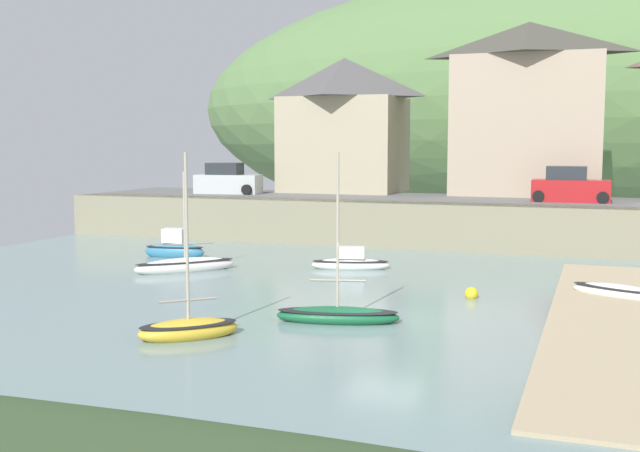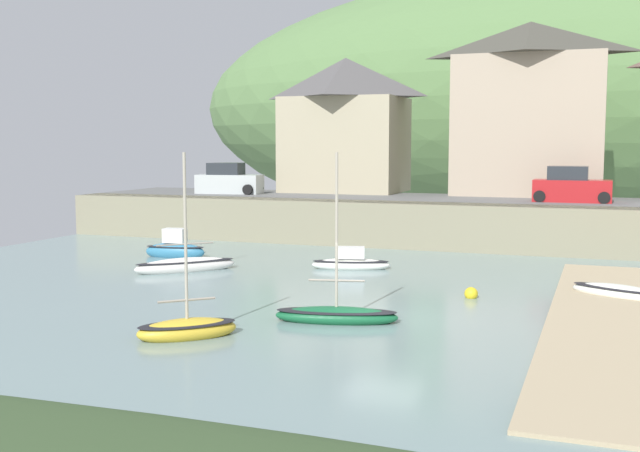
{
  "view_description": "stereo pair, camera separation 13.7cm",
  "coord_description": "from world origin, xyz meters",
  "px_view_note": "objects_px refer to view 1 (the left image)",
  "views": [
    {
      "loc": [
        6.46,
        -23.8,
        5.57
      ],
      "look_at": [
        -4.38,
        6.09,
        2.19
      ],
      "focal_mm": 43.64,
      "sensor_mm": 36.0,
      "label": 1
    },
    {
      "loc": [
        6.59,
        -23.75,
        5.57
      ],
      "look_at": [
        -4.38,
        6.09,
        2.19
      ],
      "focal_mm": 43.64,
      "sensor_mm": 36.0,
      "label": 2
    }
  ],
  "objects_px": {
    "sailboat_white_hull": "(185,265)",
    "fishing_boat_green": "(351,263)",
    "sailboat_blue_trim": "(189,328)",
    "mooring_buoy": "(471,294)",
    "sailboat_nearest_shore": "(620,292)",
    "waterfront_building_left": "(344,124)",
    "waterfront_building_centre": "(527,108)",
    "motorboat_with_cabin": "(338,314)",
    "parked_car_near_slipway": "(228,181)",
    "rowboat_small_beached": "(174,249)",
    "parked_car_by_wall": "(570,187)"
  },
  "relations": [
    {
      "from": "waterfront_building_left",
      "to": "fishing_boat_green",
      "type": "xyz_separation_m",
      "value": [
        5.66,
        -16.26,
        -6.58
      ]
    },
    {
      "from": "sailboat_nearest_shore",
      "to": "parked_car_near_slipway",
      "type": "height_order",
      "value": "parked_car_near_slipway"
    },
    {
      "from": "motorboat_with_cabin",
      "to": "parked_car_by_wall",
      "type": "relative_size",
      "value": 1.33
    },
    {
      "from": "sailboat_blue_trim",
      "to": "parked_car_near_slipway",
      "type": "height_order",
      "value": "sailboat_blue_trim"
    },
    {
      "from": "parked_car_near_slipway",
      "to": "mooring_buoy",
      "type": "height_order",
      "value": "parked_car_near_slipway"
    },
    {
      "from": "parked_car_by_wall",
      "to": "parked_car_near_slipway",
      "type": "bearing_deg",
      "value": 179.99
    },
    {
      "from": "waterfront_building_centre",
      "to": "motorboat_with_cabin",
      "type": "xyz_separation_m",
      "value": [
        -3.26,
        -26.3,
        -7.47
      ]
    },
    {
      "from": "waterfront_building_left",
      "to": "waterfront_building_centre",
      "type": "relative_size",
      "value": 0.84
    },
    {
      "from": "sailboat_blue_trim",
      "to": "mooring_buoy",
      "type": "bearing_deg",
      "value": 8.86
    },
    {
      "from": "sailboat_white_hull",
      "to": "rowboat_small_beached",
      "type": "xyz_separation_m",
      "value": [
        -2.66,
        3.6,
        0.13
      ]
    },
    {
      "from": "sailboat_blue_trim",
      "to": "parked_car_near_slipway",
      "type": "distance_m",
      "value": 27.73
    },
    {
      "from": "sailboat_nearest_shore",
      "to": "motorboat_with_cabin",
      "type": "relative_size",
      "value": 0.69
    },
    {
      "from": "sailboat_white_hull",
      "to": "waterfront_building_centre",
      "type": "bearing_deg",
      "value": 10.44
    },
    {
      "from": "waterfront_building_centre",
      "to": "sailboat_nearest_shore",
      "type": "xyz_separation_m",
      "value": [
        5.17,
        -19.25,
        -7.5
      ]
    },
    {
      "from": "waterfront_building_left",
      "to": "mooring_buoy",
      "type": "distance_m",
      "value": 25.02
    },
    {
      "from": "parked_car_near_slipway",
      "to": "mooring_buoy",
      "type": "xyz_separation_m",
      "value": [
        18.11,
        -16.52,
        -3.06
      ]
    },
    {
      "from": "waterfront_building_left",
      "to": "parked_car_near_slipway",
      "type": "xyz_separation_m",
      "value": [
        -6.33,
        -4.5,
        -3.65
      ]
    },
    {
      "from": "sailboat_white_hull",
      "to": "fishing_boat_green",
      "type": "distance_m",
      "value": 7.3
    },
    {
      "from": "sailboat_nearest_shore",
      "to": "mooring_buoy",
      "type": "bearing_deg",
      "value": -135.5
    },
    {
      "from": "sailboat_white_hull",
      "to": "motorboat_with_cabin",
      "type": "xyz_separation_m",
      "value": [
        9.37,
        -6.9,
        -0.03
      ]
    },
    {
      "from": "parked_car_near_slipway",
      "to": "mooring_buoy",
      "type": "distance_m",
      "value": 24.71
    },
    {
      "from": "rowboat_small_beached",
      "to": "sailboat_nearest_shore",
      "type": "bearing_deg",
      "value": -17.21
    },
    {
      "from": "sailboat_nearest_shore",
      "to": "motorboat_with_cabin",
      "type": "distance_m",
      "value": 10.99
    },
    {
      "from": "sailboat_nearest_shore",
      "to": "mooring_buoy",
      "type": "xyz_separation_m",
      "value": [
        -5.07,
        -1.78,
        -0.06
      ]
    },
    {
      "from": "sailboat_blue_trim",
      "to": "mooring_buoy",
      "type": "relative_size",
      "value": 11.16
    },
    {
      "from": "sailboat_blue_trim",
      "to": "sailboat_nearest_shore",
      "type": "distance_m",
      "value": 15.75
    },
    {
      "from": "rowboat_small_beached",
      "to": "sailboat_blue_trim",
      "type": "bearing_deg",
      "value": -65.74
    },
    {
      "from": "waterfront_building_left",
      "to": "sailboat_nearest_shore",
      "type": "distance_m",
      "value": 26.44
    },
    {
      "from": "waterfront_building_left",
      "to": "parked_car_near_slipway",
      "type": "bearing_deg",
      "value": -144.57
    },
    {
      "from": "sailboat_white_hull",
      "to": "fishing_boat_green",
      "type": "height_order",
      "value": "sailboat_white_hull"
    },
    {
      "from": "sailboat_nearest_shore",
      "to": "motorboat_with_cabin",
      "type": "xyz_separation_m",
      "value": [
        -8.43,
        -7.06,
        0.03
      ]
    },
    {
      "from": "sailboat_blue_trim",
      "to": "parked_car_near_slipway",
      "type": "bearing_deg",
      "value": 71.34
    },
    {
      "from": "sailboat_white_hull",
      "to": "parked_car_by_wall",
      "type": "bearing_deg",
      "value": -2.46
    },
    {
      "from": "waterfront_building_centre",
      "to": "sailboat_white_hull",
      "type": "xyz_separation_m",
      "value": [
        -12.63,
        -19.4,
        -7.44
      ]
    },
    {
      "from": "waterfront_building_left",
      "to": "fishing_boat_green",
      "type": "bearing_deg",
      "value": -70.81
    },
    {
      "from": "fishing_boat_green",
      "to": "parked_car_near_slipway",
      "type": "relative_size",
      "value": 0.85
    },
    {
      "from": "waterfront_building_centre",
      "to": "waterfront_building_left",
      "type": "bearing_deg",
      "value": 180.0
    },
    {
      "from": "fishing_boat_green",
      "to": "mooring_buoy",
      "type": "xyz_separation_m",
      "value": [
        6.13,
        -4.77,
        -0.13
      ]
    },
    {
      "from": "waterfront_building_centre",
      "to": "parked_car_by_wall",
      "type": "xyz_separation_m",
      "value": [
        2.78,
        -4.5,
        -4.5
      ]
    },
    {
      "from": "sailboat_blue_trim",
      "to": "rowboat_small_beached",
      "type": "relative_size",
      "value": 1.74
    },
    {
      "from": "waterfront_building_centre",
      "to": "parked_car_near_slipway",
      "type": "bearing_deg",
      "value": -165.98
    },
    {
      "from": "sailboat_blue_trim",
      "to": "sailboat_white_hull",
      "type": "height_order",
      "value": "sailboat_blue_trim"
    },
    {
      "from": "sailboat_white_hull",
      "to": "mooring_buoy",
      "type": "distance_m",
      "value": 12.82
    },
    {
      "from": "sailboat_white_hull",
      "to": "motorboat_with_cabin",
      "type": "height_order",
      "value": "motorboat_with_cabin"
    },
    {
      "from": "sailboat_blue_trim",
      "to": "mooring_buoy",
      "type": "xyz_separation_m",
      "value": [
        6.77,
        8.61,
        -0.11
      ]
    },
    {
      "from": "waterfront_building_centre",
      "to": "rowboat_small_beached",
      "type": "bearing_deg",
      "value": -134.06
    },
    {
      "from": "sailboat_nearest_shore",
      "to": "parked_car_near_slipway",
      "type": "bearing_deg",
      "value": 172.76
    },
    {
      "from": "parked_car_by_wall",
      "to": "mooring_buoy",
      "type": "height_order",
      "value": "parked_car_by_wall"
    },
    {
      "from": "waterfront_building_centre",
      "to": "rowboat_small_beached",
      "type": "height_order",
      "value": "waterfront_building_centre"
    },
    {
      "from": "sailboat_nearest_shore",
      "to": "rowboat_small_beached",
      "type": "height_order",
      "value": "rowboat_small_beached"
    }
  ]
}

